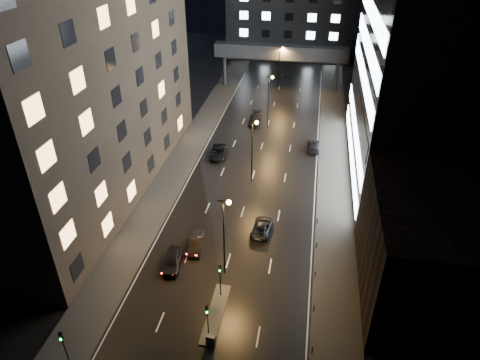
{
  "coord_description": "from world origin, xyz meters",
  "views": [
    {
      "loc": [
        8.04,
        -27.07,
        35.0
      ],
      "look_at": [
        -0.69,
        21.78,
        4.0
      ],
      "focal_mm": 32.0,
      "sensor_mm": 36.0,
      "label": 1
    }
  ],
  "objects_px": {
    "car_away_b": "(196,243)",
    "car_toward_b": "(314,145)",
    "car_away_d": "(255,119)",
    "car_away_c": "(218,152)",
    "utility_cabinet": "(211,340)",
    "car_toward_a": "(262,227)",
    "car_away_a": "(173,261)"
  },
  "relations": [
    {
      "from": "car_away_b",
      "to": "utility_cabinet",
      "type": "distance_m",
      "value": 14.2
    },
    {
      "from": "car_away_a",
      "to": "car_away_c",
      "type": "bearing_deg",
      "value": 83.42
    },
    {
      "from": "car_away_a",
      "to": "car_away_c",
      "type": "distance_m",
      "value": 26.94
    },
    {
      "from": "car_away_a",
      "to": "car_toward_a",
      "type": "xyz_separation_m",
      "value": [
        9.39,
        8.16,
        -0.11
      ]
    },
    {
      "from": "car_away_c",
      "to": "car_away_d",
      "type": "bearing_deg",
      "value": 69.9
    },
    {
      "from": "car_toward_b",
      "to": "utility_cabinet",
      "type": "relative_size",
      "value": 4.46
    },
    {
      "from": "utility_cabinet",
      "to": "car_away_d",
      "type": "bearing_deg",
      "value": 99.52
    },
    {
      "from": "car_away_c",
      "to": "car_away_d",
      "type": "xyz_separation_m",
      "value": [
        4.22,
        14.36,
        0.06
      ]
    },
    {
      "from": "car_away_d",
      "to": "utility_cabinet",
      "type": "height_order",
      "value": "car_away_d"
    },
    {
      "from": "car_toward_a",
      "to": "car_away_a",
      "type": "bearing_deg",
      "value": 45.37
    },
    {
      "from": "car_away_b",
      "to": "car_toward_a",
      "type": "relative_size",
      "value": 0.9
    },
    {
      "from": "car_away_c",
      "to": "car_toward_a",
      "type": "distance_m",
      "value": 21.26
    },
    {
      "from": "car_away_d",
      "to": "car_toward_a",
      "type": "relative_size",
      "value": 1.13
    },
    {
      "from": "car_away_c",
      "to": "car_away_a",
      "type": "bearing_deg",
      "value": -92.49
    },
    {
      "from": "car_away_a",
      "to": "car_toward_a",
      "type": "bearing_deg",
      "value": 33.18
    },
    {
      "from": "car_away_d",
      "to": "car_away_b",
      "type": "bearing_deg",
      "value": -95.31
    },
    {
      "from": "car_toward_b",
      "to": "car_away_d",
      "type": "bearing_deg",
      "value": -38.7
    },
    {
      "from": "car_toward_a",
      "to": "utility_cabinet",
      "type": "xyz_separation_m",
      "value": [
        -2.5,
        -17.88,
        0.03
      ]
    },
    {
      "from": "car_away_d",
      "to": "car_toward_b",
      "type": "relative_size",
      "value": 1.11
    },
    {
      "from": "car_toward_b",
      "to": "utility_cabinet",
      "type": "distance_m",
      "value": 42.89
    },
    {
      "from": "car_away_d",
      "to": "car_toward_b",
      "type": "bearing_deg",
      "value": -40.34
    },
    {
      "from": "car_away_b",
      "to": "car_toward_a",
      "type": "height_order",
      "value": "car_away_b"
    },
    {
      "from": "car_away_b",
      "to": "car_away_c",
      "type": "xyz_separation_m",
      "value": [
        -2.44,
        23.37,
        0.02
      ]
    },
    {
      "from": "car_away_b",
      "to": "utility_cabinet",
      "type": "bearing_deg",
      "value": -76.87
    },
    {
      "from": "car_toward_a",
      "to": "car_toward_b",
      "type": "bearing_deg",
      "value": -99.11
    },
    {
      "from": "car_away_b",
      "to": "car_toward_a",
      "type": "xyz_separation_m",
      "value": [
        7.53,
        4.6,
        -0.04
      ]
    },
    {
      "from": "car_toward_a",
      "to": "car_away_c",
      "type": "bearing_deg",
      "value": -57.66
    },
    {
      "from": "car_toward_b",
      "to": "utility_cabinet",
      "type": "height_order",
      "value": "car_toward_b"
    },
    {
      "from": "car_away_b",
      "to": "car_toward_b",
      "type": "bearing_deg",
      "value": 57.54
    },
    {
      "from": "car_away_c",
      "to": "utility_cabinet",
      "type": "distance_m",
      "value": 37.4
    },
    {
      "from": "car_away_a",
      "to": "car_away_b",
      "type": "relative_size",
      "value": 1.05
    },
    {
      "from": "car_toward_a",
      "to": "car_toward_b",
      "type": "height_order",
      "value": "car_toward_b"
    }
  ]
}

